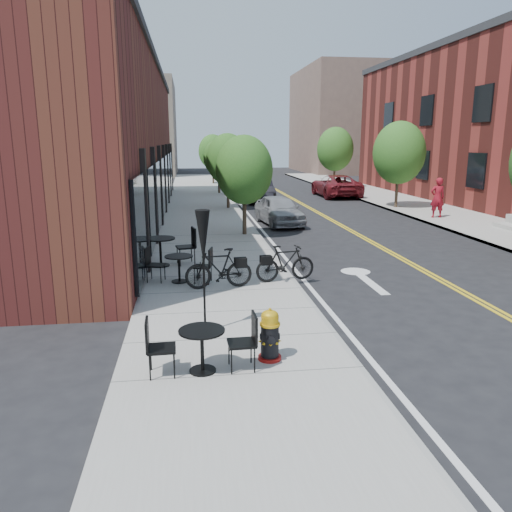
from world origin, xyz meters
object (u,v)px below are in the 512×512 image
patio_umbrella (203,246)px  parked_car_a (279,210)px  parked_car_b (258,189)px  fire_hydrant (270,335)px  bicycle_right (285,263)px  parked_car_far (336,186)px  parked_car_c (243,179)px  bistro_set_b (179,265)px  bistro_set_c (160,248)px  pedestrian (437,198)px  bistro_set_a (202,344)px  bicycle_left (219,268)px

patio_umbrella → parked_car_a: bearing=73.7°
parked_car_b → parked_car_a: bearing=-91.2°
fire_hydrant → patio_umbrella: patio_umbrella is taller
patio_umbrella → parked_car_b: patio_umbrella is taller
bicycle_right → patio_umbrella: 4.14m
parked_car_a → parked_car_far: bearing=54.8°
parked_car_c → parked_car_b: bearing=-95.5°
bistro_set_b → bistro_set_c: bistro_set_c is taller
patio_umbrella → parked_car_far: 25.61m
bistro_set_b → parked_car_b: bearing=89.6°
fire_hydrant → bistro_set_c: bistro_set_c is taller
bicycle_right → parked_car_a: parked_car_a is taller
bicycle_right → parked_car_b: bearing=-15.3°
pedestrian → bistro_set_a: bearing=57.5°
bistro_set_c → parked_car_b: (5.15, 16.30, 0.08)m
bistro_set_c → patio_umbrella: size_ratio=0.88×
parked_car_a → pedestrian: (7.69, 0.31, 0.40)m
bistro_set_b → parked_car_a: parked_car_a is taller
patio_umbrella → bicycle_left: bearing=81.3°
parked_car_a → parked_car_c: parked_car_c is taller
fire_hydrant → parked_car_c: size_ratio=0.18×
bistro_set_b → fire_hydrant: bearing=-58.6°
bistro_set_b → bicycle_left: bearing=-20.9°
bistro_set_c → bistro_set_b: bearing=-84.2°
bistro_set_a → parked_car_a: bearing=73.4°
bistro_set_a → bistro_set_b: bistro_set_a is taller
bistro_set_a → parked_car_c: bearing=80.9°
bistro_set_b → patio_umbrella: (0.54, -3.57, 1.23)m
bicycle_left → parked_car_far: 22.75m
bistro_set_b → parked_car_b: size_ratio=0.38×
fire_hydrant → bistro_set_c: bearing=111.7°
bistro_set_c → pedestrian: pedestrian is taller
fire_hydrant → parked_car_far: (8.59, 25.09, 0.19)m
bistro_set_a → parked_car_c: 32.63m
bistro_set_b → patio_umbrella: size_ratio=0.73×
bicycle_right → bistro_set_a: 5.49m
parked_car_far → pedestrian: size_ratio=2.82×
patio_umbrella → parked_car_far: bearing=67.9°
parked_car_far → parked_car_b: bearing=20.6°
parked_car_c → bicycle_left: bearing=-102.7°
parked_car_far → bicycle_left: bearing=66.6°
bistro_set_a → patio_umbrella: 2.09m
bicycle_left → parked_car_c: size_ratio=0.33×
bistro_set_b → parked_car_far: bearing=77.1°
parked_car_b → parked_car_c: parked_car_b is taller
parked_car_a → pedestrian: pedestrian is taller
bistro_set_b → patio_umbrella: bearing=-67.6°
bicycle_right → bistro_set_a: bicycle_right is taller
bicycle_left → parked_car_c: parked_car_c is taller
bicycle_right → bistro_set_c: (-3.30, 2.06, 0.07)m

